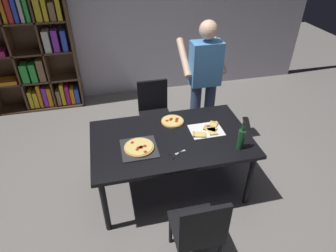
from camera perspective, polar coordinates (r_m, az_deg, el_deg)
ground_plane at (r=3.61m, az=0.55°, el=-11.80°), size 12.00×12.00×0.00m
back_wall at (r=5.17m, az=-6.64°, el=21.13°), size 6.40×0.10×2.80m
dining_table at (r=3.14m, az=0.62°, el=-3.29°), size 1.71×1.03×0.75m
chair_near_camera at (r=2.61m, az=6.11°, el=-19.71°), size 0.42×0.42×0.90m
chair_far_side at (r=4.04m, az=-2.74°, el=3.42°), size 0.42×0.42×0.90m
bookshelf at (r=5.17m, az=-25.09°, el=12.90°), size 1.40×0.35×1.95m
person_serving_pizza at (r=3.77m, az=7.16°, el=9.11°), size 0.55×0.54×1.75m
pepperoni_pizza_on_tray at (r=2.96m, az=-5.75°, el=-4.29°), size 0.37×0.37×0.04m
pizza_slices_on_towel at (r=3.22m, az=7.79°, el=-0.78°), size 0.37×0.28×0.03m
wine_bottle at (r=2.98m, az=14.28°, el=-2.45°), size 0.07×0.07×0.32m
kitchen_scissors at (r=2.87m, az=1.29°, el=-5.76°), size 0.20×0.12×0.01m
second_pizza_plain at (r=3.34m, az=0.90°, el=0.98°), size 0.26×0.26×0.03m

